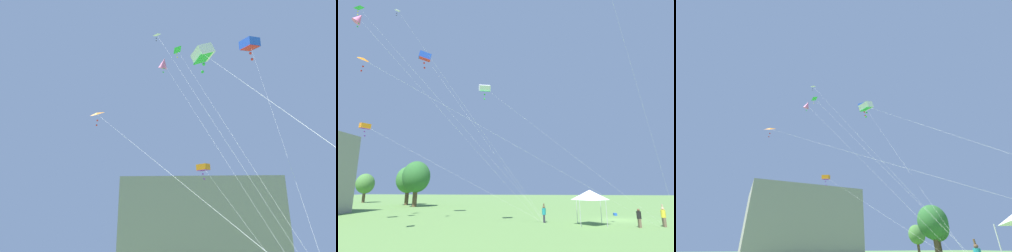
{
  "view_description": "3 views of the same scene",
  "coord_description": "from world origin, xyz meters",
  "views": [
    {
      "loc": [
        -8.72,
        -2.48,
        3.23
      ],
      "look_at": [
        -9.31,
        15.64,
        10.03
      ],
      "focal_mm": 35.0,
      "sensor_mm": 36.0,
      "label": 1
    },
    {
      "loc": [
        -33.8,
        8.88,
        3.67
      ],
      "look_at": [
        -7.95,
        12.27,
        9.83
      ],
      "focal_mm": 28.0,
      "sensor_mm": 36.0,
      "label": 2
    },
    {
      "loc": [
        -17.03,
        -2.2,
        1.55
      ],
      "look_at": [
        -9.85,
        14.26,
        11.26
      ],
      "focal_mm": 24.0,
      "sensor_mm": 36.0,
      "label": 3
    }
  ],
  "objects": [
    {
      "name": "kite_pink_diamond_3",
      "position": [
        -10.22,
        28.73,
        22.29
      ],
      "size": [
        7.42,
        20.41,
        23.12
      ],
      "color": "silver",
      "rests_on": "ground"
    },
    {
      "name": "distant_building",
      "position": [
        -5.87,
        45.35,
        5.81
      ],
      "size": [
        20.22,
        15.93,
        11.63
      ],
      "primitive_type": "cube",
      "color": "gray",
      "rests_on": "ground"
    },
    {
      "name": "kite_orange_delta_5",
      "position": [
        -15.56,
        22.95,
        13.92
      ],
      "size": [
        11.38,
        25.94,
        14.45
      ],
      "color": "silver",
      "rests_on": "ground"
    },
    {
      "name": "kite_white_delta_6",
      "position": [
        -10.44,
        23.39,
        21.84
      ],
      "size": [
        7.67,
        15.67,
        22.76
      ],
      "color": "silver",
      "rests_on": "ground"
    },
    {
      "name": "tree_far_centre",
      "position": [
        -8.39,
        45.18,
        4.96
      ],
      "size": [
        5.09,
        4.58,
        7.68
      ],
      "color": "brown",
      "rests_on": "ground"
    },
    {
      "name": "kite_white_box_1",
      "position": [
        -7.15,
        14.74,
        14.37
      ],
      "size": [
        2.52,
        18.44,
        14.94
      ],
      "color": "silver",
      "rests_on": "ground"
    },
    {
      "name": "kite_blue_box_4",
      "position": [
        -1.66,
        24.71,
        21.82
      ],
      "size": [
        3.05,
        17.13,
        22.56
      ],
      "color": "silver",
      "rests_on": "ground"
    },
    {
      "name": "kite_green_delta_2",
      "position": [
        -8.65,
        30.03,
        24.74
      ],
      "size": [
        6.18,
        22.41,
        25.38
      ],
      "color": "silver",
      "rests_on": "ground"
    },
    {
      "name": "kite_orange_box_0",
      "position": [
        -6.27,
        29.19,
        10.7
      ],
      "size": [
        3.15,
        21.33,
        11.12
      ],
      "color": "silver",
      "rests_on": "ground"
    }
  ]
}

